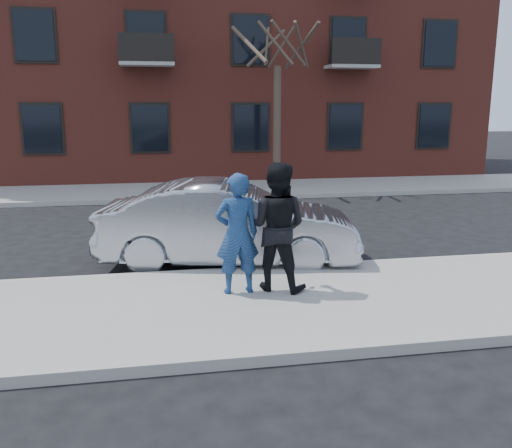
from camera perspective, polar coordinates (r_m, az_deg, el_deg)
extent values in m
plane|color=black|center=(8.40, -11.94, -9.20)|extent=(100.00, 100.00, 0.00)
cube|color=gray|center=(8.14, -12.00, -9.35)|extent=(50.00, 3.50, 0.15)
cube|color=#999691|center=(9.83, -11.75, -5.48)|extent=(50.00, 0.10, 0.15)
cube|color=gray|center=(19.30, -11.18, 3.34)|extent=(50.00, 3.50, 0.15)
cube|color=#999691|center=(17.52, -11.24, 2.43)|extent=(50.00, 0.10, 0.15)
cube|color=maroon|center=(26.03, -6.95, 18.88)|extent=(24.00, 10.00, 12.00)
cube|color=black|center=(21.08, -0.56, 10.14)|extent=(1.30, 0.06, 1.70)
cube|color=black|center=(23.59, 18.24, 9.78)|extent=(1.30, 0.06, 1.70)
cube|color=black|center=(21.19, -0.58, 18.82)|extent=(1.30, 0.06, 1.70)
cube|color=black|center=(23.69, 18.79, 17.52)|extent=(1.30, 0.06, 1.70)
cylinder|color=#34281F|center=(19.29, 2.22, 10.06)|extent=(0.26, 0.26, 4.20)
imported|color=#999BA3|center=(10.44, -2.86, 0.01)|extent=(5.15, 2.59, 1.62)
imported|color=navy|center=(8.40, -1.99, -1.03)|extent=(0.73, 0.51, 1.90)
cube|color=black|center=(8.53, -2.67, 1.25)|extent=(0.08, 0.13, 0.08)
imported|color=black|center=(8.57, 2.18, -0.28)|extent=(1.24, 1.16, 2.05)
cube|color=black|center=(8.76, 1.57, 0.58)|extent=(0.11, 0.15, 0.06)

